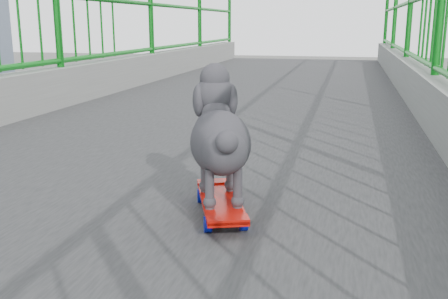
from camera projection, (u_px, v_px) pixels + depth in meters
skateboard at (221, 203)px, 1.78m from camera, size 0.27×0.46×0.06m
poodle at (220, 135)px, 1.75m from camera, size 0.30×0.46×0.40m
car_5 at (133, 233)px, 17.68m from camera, size 1.56×4.48×1.47m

